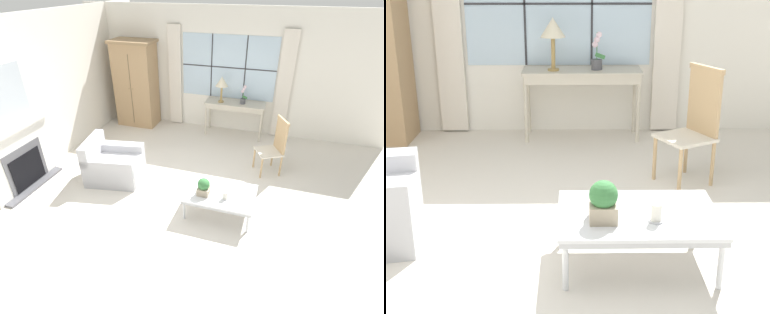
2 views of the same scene
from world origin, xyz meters
The scene contains 13 objects.
ground_plane centered at (0.00, 0.00, 0.00)m, with size 14.00×14.00×0.00m, color silver.
wall_back_windowed centered at (0.00, 3.02, 1.39)m, with size 7.20×0.14×2.80m.
wall_left centered at (-3.03, 0.60, 1.40)m, with size 0.06×7.20×2.80m, color white.
fireplace centered at (-2.91, -0.48, 0.69)m, with size 0.34×1.47×2.15m.
armoire centered at (-2.20, 2.66, 1.04)m, with size 1.03×0.65×2.06m.
console_table centered at (0.27, 2.70, 0.72)m, with size 1.36×0.47×0.81m.
table_lamp centered at (-0.06, 2.65, 1.27)m, with size 0.28×0.28×0.59m.
potted_orchid centered at (0.44, 2.69, 0.97)m, with size 0.16×0.13×0.43m.
armchair_upholstered centered at (-1.52, 0.22, 0.27)m, with size 1.07×0.98×0.79m.
side_chair_wooden centered at (1.29, 1.34, 0.60)m, with size 0.59×0.59×1.09m.
coffee_table centered at (0.59, -0.13, 0.34)m, with size 1.08×0.75×0.38m.
potted_plant_small centered at (0.35, -0.24, 0.52)m, with size 0.19×0.19×0.28m.
pillar_candle centered at (0.69, -0.26, 0.44)m, with size 0.10×0.10×0.14m.
Camera 1 is at (1.30, -3.82, 3.26)m, focal length 28.00 mm.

